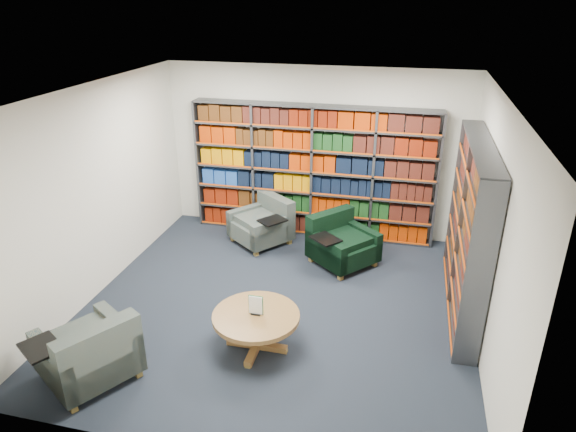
% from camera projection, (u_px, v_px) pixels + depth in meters
% --- Properties ---
extents(room_shell, '(5.02, 5.02, 2.82)m').
position_uv_depth(room_shell, '(277.00, 209.00, 6.29)').
color(room_shell, black).
rests_on(room_shell, ground).
extents(bookshelf_back, '(4.00, 0.28, 2.20)m').
position_uv_depth(bookshelf_back, '(313.00, 172.00, 8.50)').
color(bookshelf_back, '#47494F').
rests_on(bookshelf_back, ground).
extents(bookshelf_right, '(0.28, 2.50, 2.20)m').
position_uv_depth(bookshelf_right, '(469.00, 230.00, 6.45)').
color(bookshelf_right, '#47494F').
rests_on(bookshelf_right, ground).
extents(chair_teal_left, '(1.15, 1.15, 0.75)m').
position_uv_depth(chair_teal_left, '(265.00, 224.00, 8.51)').
color(chair_teal_left, '#102B3D').
rests_on(chair_teal_left, ground).
extents(chair_green_right, '(1.18, 1.18, 0.76)m').
position_uv_depth(chair_green_right, '(340.00, 244.00, 7.85)').
color(chair_green_right, black).
rests_on(chair_green_right, ground).
extents(chair_teal_front, '(1.21, 1.21, 0.80)m').
position_uv_depth(chair_teal_front, '(91.00, 356.00, 5.42)').
color(chair_teal_front, '#102B3D').
rests_on(chair_teal_front, ground).
extents(coffee_table, '(1.00, 1.00, 0.71)m').
position_uv_depth(coffee_table, '(256.00, 321.00, 5.89)').
color(coffee_table, olive).
rests_on(coffee_table, ground).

